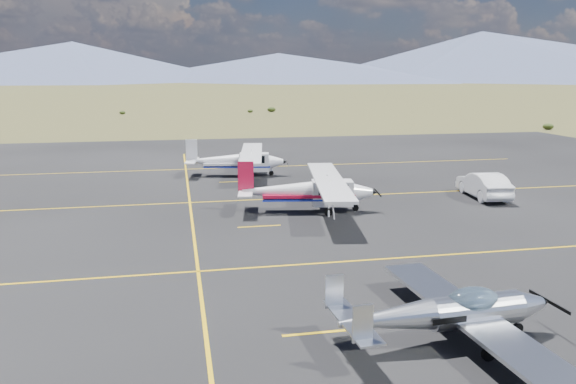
{
  "coord_description": "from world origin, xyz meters",
  "views": [
    {
      "loc": [
        -6.55,
        -17.14,
        6.91
      ],
      "look_at": [
        -1.68,
        7.34,
        1.6
      ],
      "focal_mm": 35.0,
      "sensor_mm": 36.0,
      "label": 1
    }
  ],
  "objects_px": {
    "aircraft_low_wing": "(451,313)",
    "aircraft_cessna": "(308,190)",
    "aircraft_plain": "(237,160)",
    "sedan": "(484,185)"
  },
  "relations": [
    {
      "from": "aircraft_low_wing",
      "to": "aircraft_cessna",
      "type": "bearing_deg",
      "value": 88.24
    },
    {
      "from": "aircraft_low_wing",
      "to": "aircraft_plain",
      "type": "relative_size",
      "value": 0.82
    },
    {
      "from": "aircraft_plain",
      "to": "sedan",
      "type": "bearing_deg",
      "value": -27.57
    },
    {
      "from": "aircraft_plain",
      "to": "sedan",
      "type": "height_order",
      "value": "aircraft_plain"
    },
    {
      "from": "sedan",
      "to": "aircraft_cessna",
      "type": "bearing_deg",
      "value": 13.06
    },
    {
      "from": "aircraft_cessna",
      "to": "sedan",
      "type": "bearing_deg",
      "value": 16.3
    },
    {
      "from": "aircraft_cessna",
      "to": "sedan",
      "type": "height_order",
      "value": "aircraft_cessna"
    },
    {
      "from": "aircraft_low_wing",
      "to": "aircraft_cessna",
      "type": "relative_size",
      "value": 0.79
    },
    {
      "from": "aircraft_cessna",
      "to": "aircraft_plain",
      "type": "distance_m",
      "value": 11.09
    },
    {
      "from": "aircraft_low_wing",
      "to": "sedan",
      "type": "distance_m",
      "value": 18.74
    }
  ]
}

